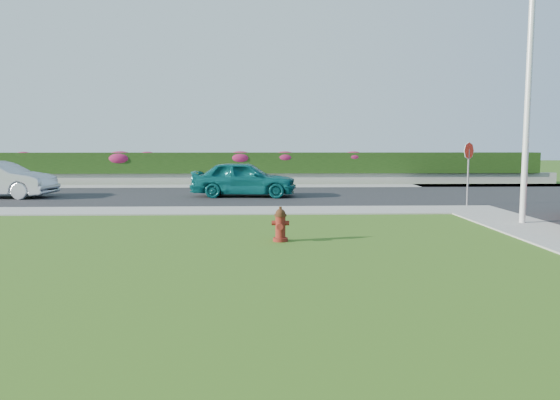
{
  "coord_description": "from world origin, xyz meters",
  "views": [
    {
      "loc": [
        0.09,
        -8.7,
        2.22
      ],
      "look_at": [
        0.48,
        3.84,
        0.9
      ],
      "focal_mm": 35.0,
      "sensor_mm": 36.0,
      "label": 1
    }
  ],
  "objects_px": {
    "stop_sign": "(469,159)",
    "fire_hydrant": "(280,225)",
    "utility_pole": "(527,109)",
    "sedan_teal": "(244,179)"
  },
  "relations": [
    {
      "from": "stop_sign",
      "to": "fire_hydrant",
      "type": "bearing_deg",
      "value": -151.33
    },
    {
      "from": "fire_hydrant",
      "to": "stop_sign",
      "type": "height_order",
      "value": "stop_sign"
    },
    {
      "from": "utility_pole",
      "to": "sedan_teal",
      "type": "bearing_deg",
      "value": 136.16
    },
    {
      "from": "sedan_teal",
      "to": "utility_pole",
      "type": "distance_m",
      "value": 11.19
    },
    {
      "from": "fire_hydrant",
      "to": "sedan_teal",
      "type": "height_order",
      "value": "sedan_teal"
    },
    {
      "from": "fire_hydrant",
      "to": "sedan_teal",
      "type": "bearing_deg",
      "value": 102.22
    },
    {
      "from": "fire_hydrant",
      "to": "stop_sign",
      "type": "bearing_deg",
      "value": 49.76
    },
    {
      "from": "fire_hydrant",
      "to": "utility_pole",
      "type": "height_order",
      "value": "utility_pole"
    },
    {
      "from": "utility_pole",
      "to": "stop_sign",
      "type": "height_order",
      "value": "utility_pole"
    },
    {
      "from": "fire_hydrant",
      "to": "stop_sign",
      "type": "distance_m",
      "value": 9.5
    }
  ]
}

